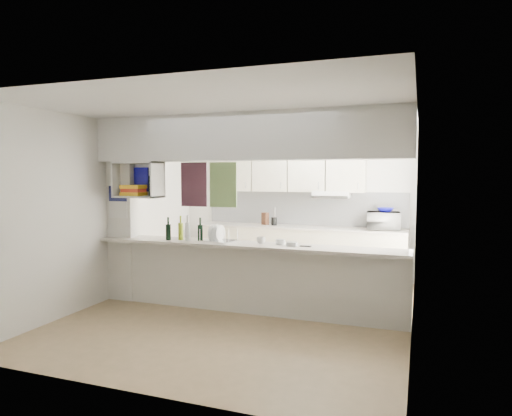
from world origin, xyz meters
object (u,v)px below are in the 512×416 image
at_px(bowl, 385,210).
at_px(microwave, 383,221).
at_px(wine_bottles, 184,231).
at_px(dish_rack, 219,235).

bearing_deg(bowl, microwave, -138.37).
bearing_deg(wine_bottles, bowl, 41.43).
bearing_deg(wine_bottles, microwave, 41.43).
distance_m(microwave, dish_rack, 2.89).
height_order(dish_rack, wine_bottles, wine_bottles).
xyz_separation_m(microwave, wine_bottles, (-2.47, -2.18, -0.02)).
xyz_separation_m(microwave, dish_rack, (-2.00, -2.09, -0.05)).
bearing_deg(bowl, wine_bottles, -138.57).
bearing_deg(dish_rack, bowl, 56.69).
bearing_deg(wine_bottles, dish_rack, 11.46).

